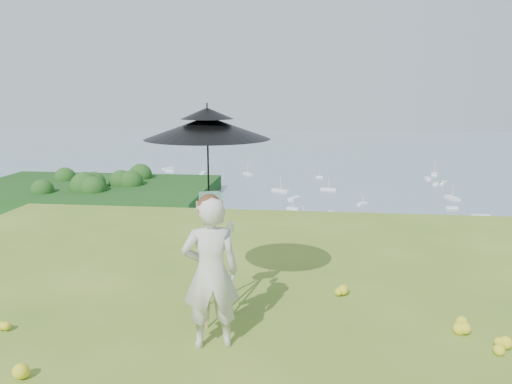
# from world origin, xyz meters

# --- Properties ---
(shoreline_tier) EXTENTS (170.00, 28.00, 8.00)m
(shoreline_tier) POSITION_xyz_m (0.00, 75.00, -36.00)
(shoreline_tier) COLOR #716B5B
(shoreline_tier) RESTS_ON bay_water
(bay_water) EXTENTS (700.00, 700.00, 0.00)m
(bay_water) POSITION_xyz_m (0.00, 240.00, -34.00)
(bay_water) COLOR slate
(bay_water) RESTS_ON ground
(peninsula) EXTENTS (90.00, 60.00, 12.00)m
(peninsula) POSITION_xyz_m (-75.00, 155.00, -29.00)
(peninsula) COLOR #14390F
(peninsula) RESTS_ON bay_water
(slope_trees) EXTENTS (110.00, 50.00, 6.00)m
(slope_trees) POSITION_xyz_m (0.00, 35.00, -15.00)
(slope_trees) COLOR #154715
(slope_trees) RESTS_ON forest_slope
(harbor_town) EXTENTS (110.00, 22.00, 5.00)m
(harbor_town) POSITION_xyz_m (0.00, 75.00, -29.50)
(harbor_town) COLOR silver
(harbor_town) RESTS_ON shoreline_tier
(moored_boats) EXTENTS (140.00, 140.00, 0.70)m
(moored_boats) POSITION_xyz_m (-12.50, 161.00, -33.65)
(moored_boats) COLOR white
(moored_boats) RESTS_ON bay_water
(painter) EXTENTS (0.62, 0.49, 1.50)m
(painter) POSITION_xyz_m (-1.71, 1.30, 0.75)
(painter) COLOR beige
(painter) RESTS_ON ground
(field_easel) EXTENTS (0.71, 0.71, 1.44)m
(field_easel) POSITION_xyz_m (-1.84, 1.90, 0.72)
(field_easel) COLOR #8F623C
(field_easel) RESTS_ON ground
(sun_umbrella) EXTENTS (1.61, 1.61, 1.16)m
(sun_umbrella) POSITION_xyz_m (-1.85, 1.93, 1.76)
(sun_umbrella) COLOR black
(sun_umbrella) RESTS_ON field_easel
(painter_cap) EXTENTS (0.31, 0.32, 0.10)m
(painter_cap) POSITION_xyz_m (-1.71, 1.30, 1.46)
(painter_cap) COLOR #D97779
(painter_cap) RESTS_ON painter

